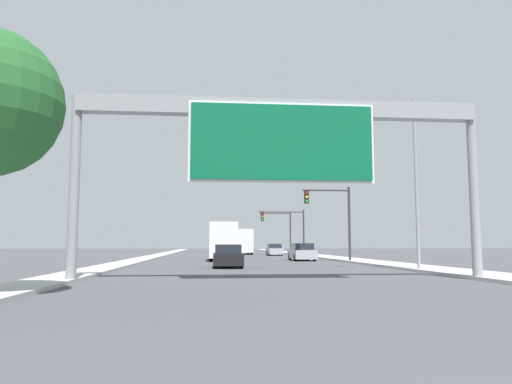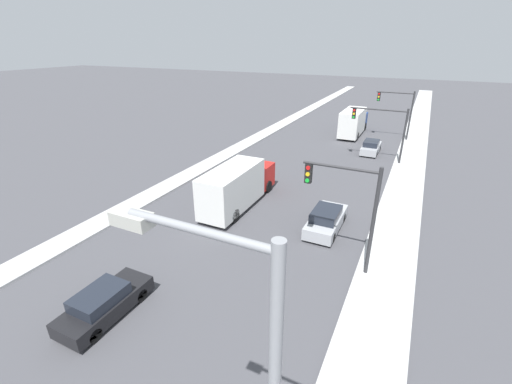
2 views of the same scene
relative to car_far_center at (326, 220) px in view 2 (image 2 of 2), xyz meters
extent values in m
cube|color=#B5B5B5|center=(4.25, 18.18, -0.64)|extent=(3.00, 120.00, 0.15)
cube|color=#B5B5B5|center=(-14.25, 18.18, -0.64)|extent=(2.00, 120.00, 0.15)
cube|color=#A5A8AD|center=(0.00, 0.06, -0.16)|extent=(1.86, 4.68, 0.77)
cube|color=#1E232D|center=(0.00, -0.18, 0.52)|extent=(1.64, 2.43, 0.58)
cylinder|color=black|center=(-0.82, 1.51, -0.40)|extent=(0.22, 0.64, 0.64)
cylinder|color=black|center=(0.82, 1.51, -0.40)|extent=(0.22, 0.64, 0.64)
cylinder|color=black|center=(-0.82, -1.39, -0.40)|extent=(0.22, 0.64, 0.64)
cylinder|color=black|center=(0.82, -1.39, -0.40)|extent=(0.22, 0.64, 0.64)
cube|color=#A5A8AD|center=(0.00, 18.93, -0.17)|extent=(1.73, 4.32, 0.73)
cube|color=#1E232D|center=(0.00, 18.72, 0.47)|extent=(1.52, 2.25, 0.56)
cylinder|color=black|center=(-0.75, 20.27, -0.40)|extent=(0.22, 0.64, 0.64)
cylinder|color=black|center=(0.75, 20.27, -0.40)|extent=(0.22, 0.64, 0.64)
cylinder|color=black|center=(-0.75, 17.59, -0.40)|extent=(0.22, 0.64, 0.64)
cylinder|color=black|center=(0.75, 17.59, -0.40)|extent=(0.22, 0.64, 0.64)
cube|color=black|center=(-7.00, -12.06, -0.18)|extent=(1.79, 4.42, 0.72)
cube|color=#1E232D|center=(-7.00, -12.28, 0.45)|extent=(1.58, 2.30, 0.55)
cylinder|color=black|center=(-7.79, -10.69, -0.40)|extent=(0.22, 0.64, 0.64)
cylinder|color=black|center=(-6.21, -10.69, -0.40)|extent=(0.22, 0.64, 0.64)
cylinder|color=black|center=(-7.79, -13.43, -0.40)|extent=(0.22, 0.64, 0.64)
cylinder|color=black|center=(-6.21, -13.43, -0.40)|extent=(0.22, 0.64, 0.64)
cube|color=red|center=(-7.00, 4.05, 0.55)|extent=(2.15, 2.41, 1.93)
cube|color=silver|center=(-7.00, -0.26, 1.07)|extent=(2.34, 6.20, 2.98)
cylinder|color=black|center=(-8.03, 3.93, -0.22)|extent=(0.28, 1.00, 1.00)
cylinder|color=black|center=(-5.97, 3.93, -0.22)|extent=(0.28, 1.00, 1.00)
cylinder|color=black|center=(-8.03, -1.81, -0.22)|extent=(0.28, 1.00, 1.00)
cylinder|color=black|center=(-5.97, -1.81, -0.22)|extent=(0.28, 1.00, 1.00)
cube|color=navy|center=(-3.50, 29.62, 0.60)|extent=(2.17, 2.41, 2.03)
cube|color=silver|center=(-3.50, 25.31, 1.15)|extent=(2.35, 6.20, 3.13)
cylinder|color=black|center=(-4.54, 29.50, -0.22)|extent=(0.28, 1.00, 1.00)
cylinder|color=black|center=(-2.46, 29.50, -0.22)|extent=(0.28, 1.00, 1.00)
cylinder|color=black|center=(-4.54, 23.76, -0.22)|extent=(0.28, 1.00, 1.00)
cylinder|color=black|center=(-2.46, 23.76, -0.22)|extent=(0.28, 1.00, 1.00)
cylinder|color=#2D2D30|center=(3.25, -3.82, 2.36)|extent=(0.20, 0.20, 6.15)
cylinder|color=#2D2D30|center=(1.33, -3.82, 5.14)|extent=(3.84, 0.14, 0.14)
cube|color=black|center=(-0.28, -3.82, 4.56)|extent=(0.35, 0.28, 1.05)
cylinder|color=red|center=(-0.28, -3.98, 4.91)|extent=(0.22, 0.04, 0.22)
cylinder|color=yellow|center=(-0.28, -3.98, 4.56)|extent=(0.22, 0.04, 0.22)
cylinder|color=green|center=(-0.28, -3.98, 4.21)|extent=(0.22, 0.04, 0.22)
cylinder|color=#2D2D30|center=(3.25, 16.18, 2.10)|extent=(0.20, 0.20, 5.62)
cylinder|color=#2D2D30|center=(0.50, 16.18, 4.61)|extent=(5.49, 0.14, 0.14)
cube|color=black|center=(-1.81, 16.18, 4.03)|extent=(0.35, 0.28, 1.05)
cylinder|color=red|center=(-1.81, 16.02, 4.38)|extent=(0.22, 0.04, 0.22)
cylinder|color=yellow|center=(-1.81, 16.02, 4.03)|extent=(0.22, 0.04, 0.22)
cylinder|color=green|center=(-1.81, 16.02, 3.68)|extent=(0.22, 0.04, 0.22)
cylinder|color=#2D2D30|center=(3.25, 26.18, 2.31)|extent=(0.20, 0.20, 6.06)
cylinder|color=#2D2D30|center=(1.07, 26.18, 5.04)|extent=(4.36, 0.14, 0.14)
cube|color=black|center=(-0.77, 26.18, 4.47)|extent=(0.35, 0.28, 1.05)
cylinder|color=red|center=(-0.77, 26.02, 4.82)|extent=(0.22, 0.04, 0.22)
cylinder|color=yellow|center=(-0.77, 26.02, 4.47)|extent=(0.22, 0.04, 0.22)
cylinder|color=green|center=(-0.77, 26.02, 4.12)|extent=(0.22, 0.04, 0.22)
cylinder|color=gray|center=(2.26, -17.06, 8.76)|extent=(2.18, 0.12, 0.12)
cube|color=#B2B2A8|center=(1.17, -17.06, 8.66)|extent=(0.60, 0.28, 0.20)
camera|label=1|loc=(-8.15, -43.78, 0.79)|focal=35.00mm
camera|label=2|loc=(4.52, -20.05, 10.91)|focal=24.00mm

